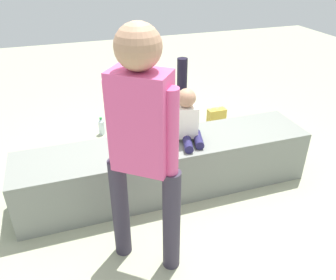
% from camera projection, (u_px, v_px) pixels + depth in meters
% --- Properties ---
extents(ground_plane, '(12.00, 12.00, 0.00)m').
position_uv_depth(ground_plane, '(167.00, 188.00, 3.26)').
color(ground_plane, '#A3A788').
extents(concrete_ledge, '(2.65, 0.56, 0.50)m').
position_uv_depth(concrete_ledge, '(167.00, 166.00, 3.14)').
color(concrete_ledge, gray).
rests_on(concrete_ledge, ground_plane).
extents(child_seated, '(0.29, 0.34, 0.48)m').
position_uv_depth(child_seated, '(187.00, 119.00, 2.96)').
color(child_seated, '#24204F').
rests_on(child_seated, concrete_ledge).
extents(adult_standing, '(0.42, 0.38, 1.69)m').
position_uv_depth(adult_standing, '(142.00, 138.00, 2.04)').
color(adult_standing, '#332D3E').
rests_on(adult_standing, ground_plane).
extents(cake_plate, '(0.22, 0.22, 0.07)m').
position_uv_depth(cake_plate, '(155.00, 144.00, 2.96)').
color(cake_plate, white).
rests_on(cake_plate, concrete_ledge).
extents(gift_bag, '(0.22, 0.10, 0.32)m').
position_uv_depth(gift_bag, '(216.00, 119.00, 4.23)').
color(gift_bag, gold).
rests_on(gift_bag, ground_plane).
extents(railing_post, '(0.36, 0.36, 1.01)m').
position_uv_depth(railing_post, '(181.00, 114.00, 3.83)').
color(railing_post, black).
rests_on(railing_post, ground_plane).
extents(water_bottle_near_gift, '(0.07, 0.07, 0.22)m').
position_uv_depth(water_bottle_near_gift, '(102.00, 127.00, 4.15)').
color(water_bottle_near_gift, silver).
rests_on(water_bottle_near_gift, ground_plane).
extents(party_cup_red, '(0.07, 0.07, 0.09)m').
position_uv_depth(party_cup_red, '(98.00, 148.00, 3.82)').
color(party_cup_red, red).
rests_on(party_cup_red, ground_plane).
extents(cake_box_white, '(0.37, 0.38, 0.13)m').
position_uv_depth(cake_box_white, '(138.00, 140.00, 3.93)').
color(cake_box_white, white).
rests_on(cake_box_white, ground_plane).
extents(handbag_black_leather, '(0.31, 0.12, 0.33)m').
position_uv_depth(handbag_black_leather, '(138.00, 117.00, 4.36)').
color(handbag_black_leather, black).
rests_on(handbag_black_leather, ground_plane).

